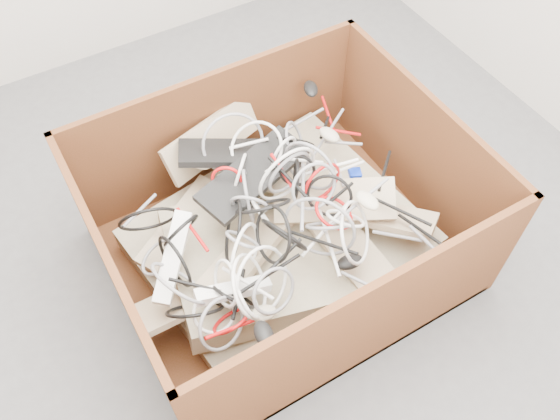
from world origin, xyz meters
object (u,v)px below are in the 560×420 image
power_strip_left (173,257)px  power_strip_right (233,290)px  cardboard_box (279,240)px  vga_plug (355,173)px

power_strip_left → power_strip_right: 0.24m
power_strip_left → cardboard_box: bearing=-49.2°
cardboard_box → vga_plug: cardboard_box is taller
cardboard_box → power_strip_left: 0.46m
cardboard_box → vga_plug: 0.39m
cardboard_box → power_strip_left: size_ratio=3.95×
cardboard_box → power_strip_right: cardboard_box is taller
power_strip_right → vga_plug: power_strip_right is taller
cardboard_box → power_strip_left: cardboard_box is taller
power_strip_left → power_strip_right: (0.12, -0.21, -0.00)m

